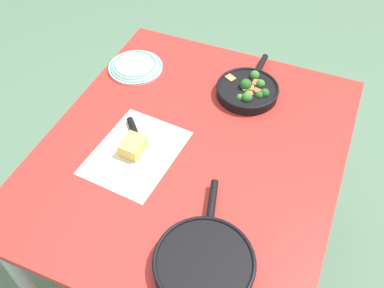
% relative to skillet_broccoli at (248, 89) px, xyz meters
% --- Properties ---
extents(ground_plane, '(14.00, 14.00, 0.00)m').
position_rel_skillet_broccoli_xyz_m(ground_plane, '(-0.34, 0.09, -0.76)').
color(ground_plane, '#51755B').
extents(dining_table_red, '(1.18, 1.01, 0.73)m').
position_rel_skillet_broccoli_xyz_m(dining_table_red, '(-0.34, 0.09, -0.10)').
color(dining_table_red, '#B72D28').
rests_on(dining_table_red, ground_plane).
extents(skillet_broccoli, '(0.35, 0.24, 0.07)m').
position_rel_skillet_broccoli_xyz_m(skillet_broccoli, '(0.00, 0.00, 0.00)').
color(skillet_broccoli, black).
rests_on(skillet_broccoli, dining_table_red).
extents(skillet_eggs, '(0.42, 0.29, 0.05)m').
position_rel_skillet_broccoli_xyz_m(skillet_eggs, '(-0.73, -0.11, -0.00)').
color(skillet_eggs, black).
rests_on(skillet_eggs, dining_table_red).
extents(parchment_sheet, '(0.37, 0.29, 0.00)m').
position_rel_skillet_broccoli_xyz_m(parchment_sheet, '(-0.43, 0.26, -0.02)').
color(parchment_sheet, beige).
rests_on(parchment_sheet, dining_table_red).
extents(grater_knife, '(0.18, 0.17, 0.02)m').
position_rel_skillet_broccoli_xyz_m(grater_knife, '(-0.37, 0.30, -0.02)').
color(grater_knife, silver).
rests_on(grater_knife, dining_table_red).
extents(cheese_block, '(0.09, 0.08, 0.05)m').
position_rel_skillet_broccoli_xyz_m(cheese_block, '(-0.43, 0.27, -0.00)').
color(cheese_block, '#E0C15B').
rests_on(cheese_block, dining_table_red).
extents(dinner_plate_stack, '(0.22, 0.22, 0.03)m').
position_rel_skillet_broccoli_xyz_m(dinner_plate_stack, '(-0.03, 0.48, -0.01)').
color(dinner_plate_stack, white).
rests_on(dinner_plate_stack, dining_table_red).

